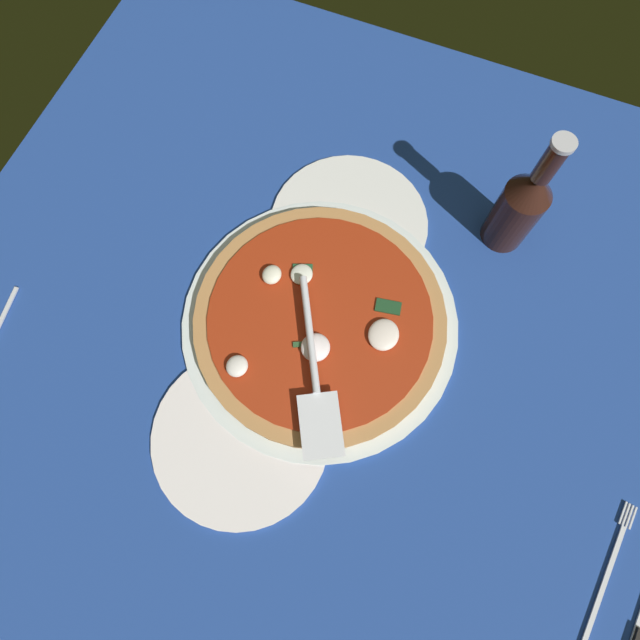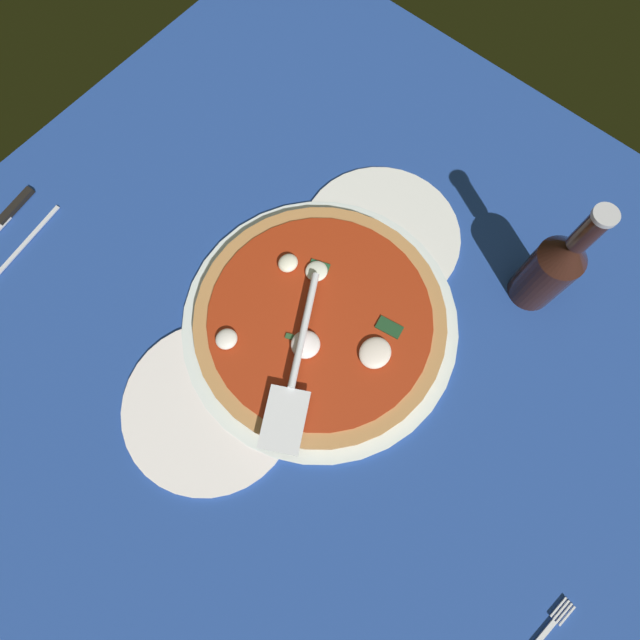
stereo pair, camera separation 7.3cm
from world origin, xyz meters
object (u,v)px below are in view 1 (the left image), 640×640
Objects in this scene: pizza at (320,320)px; dinner_plate_left at (349,223)px; pizza_server at (314,373)px; place_setting_far at (623,603)px; beer_bottle at (520,206)px; dinner_plate_right at (241,437)px.

dinner_plate_left is at bearing -173.21° from pizza.
dinner_plate_left is 1.04× the size of pizza_server.
pizza_server is 1.07× the size of place_setting_far.
pizza_server reaches higher than place_setting_far.
beer_bottle is at bearing 39.67° from place_setting_far.
place_setting_far is at bearing 89.53° from dinner_plate_right.
pizza_server reaches higher than pizza.
dinner_plate_left is 25.11cm from pizza_server.
pizza reaches higher than place_setting_far.
pizza_server is 36.23cm from beer_bottle.
pizza is 51.17cm from place_setting_far.
pizza reaches higher than dinner_plate_left.
pizza_server is (7.76, 2.38, 2.63)cm from pizza.
dinner_plate_left and dinner_plate_right have the same top height.
beer_bottle is at bearing 139.81° from pizza.
beer_bottle is (-42.30, 23.77, 7.98)cm from dinner_plate_right.
dinner_plate_right is (35.24, -1.80, 0.00)cm from dinner_plate_left.
dinner_plate_right is 49.18cm from beer_bottle.
pizza_server reaches higher than dinner_plate_left.
dinner_plate_left is 35.29cm from dinner_plate_right.
pizza is 1.65× the size of place_setting_far.
pizza_server is at bearing 82.87° from place_setting_far.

